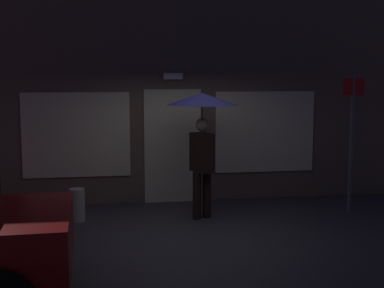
# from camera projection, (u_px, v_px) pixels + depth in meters

# --- Properties ---
(ground_plane) EXTENTS (18.00, 18.00, 0.00)m
(ground_plane) POSITION_uv_depth(u_px,v_px,m) (190.00, 233.00, 8.38)
(ground_plane) COLOR #38353A
(building_facade) EXTENTS (9.02, 0.48, 4.40)m
(building_facade) POSITION_uv_depth(u_px,v_px,m) (171.00, 91.00, 10.40)
(building_facade) COLOR brown
(building_facade) RESTS_ON ground
(person_with_umbrella) EXTENTS (1.21, 1.21, 2.17)m
(person_with_umbrella) POSITION_uv_depth(u_px,v_px,m) (202.00, 118.00, 9.07)
(person_with_umbrella) COLOR black
(person_with_umbrella) RESTS_ON ground
(street_sign_post) EXTENTS (0.40, 0.07, 2.51)m
(street_sign_post) POSITION_uv_depth(u_px,v_px,m) (352.00, 134.00, 9.64)
(street_sign_post) COLOR #595B60
(street_sign_post) RESTS_ON ground
(sidewalk_bollard) EXTENTS (0.26, 0.26, 0.56)m
(sidewalk_bollard) POSITION_uv_depth(u_px,v_px,m) (77.00, 205.00, 9.06)
(sidewalk_bollard) COLOR #B2A899
(sidewalk_bollard) RESTS_ON ground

